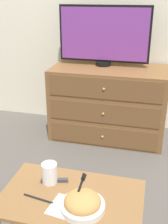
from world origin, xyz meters
TOP-DOWN VIEW (x-y plane):
  - ground_plane at (0.00, 0.00)m, footprint 12.00×12.00m
  - wall_back at (0.00, 0.03)m, footprint 12.00×0.05m
  - dresser at (0.02, -0.32)m, footprint 1.13×0.59m
  - tv at (-0.06, -0.23)m, footprint 0.89×0.15m
  - coffee_table at (0.08, -1.85)m, footprint 0.75×0.47m
  - takeout_bowl at (0.16, -1.93)m, footprint 0.22×0.22m
  - drink_cup at (-0.07, -1.77)m, footprint 0.09×0.09m
  - napkin at (0.08, -1.94)m, footprint 0.18×0.18m
  - knife at (-0.08, -1.92)m, footprint 0.18×0.04m
  - remote_control at (-0.05, -1.76)m, footprint 0.15×0.07m

SIDE VIEW (x-z plane):
  - ground_plane at x=0.00m, z-range 0.00..0.00m
  - coffee_table at x=0.08m, z-range 0.14..0.56m
  - dresser at x=0.02m, z-range 0.00..0.73m
  - napkin at x=0.08m, z-range 0.43..0.43m
  - knife at x=-0.08m, z-range 0.43..0.43m
  - remote_control at x=-0.05m, z-range 0.43..0.44m
  - takeout_bowl at x=0.16m, z-range 0.37..0.55m
  - drink_cup at x=-0.07m, z-range 0.42..0.54m
  - tv at x=-0.06m, z-range 0.74..1.32m
  - wall_back at x=0.00m, z-range 0.00..2.60m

